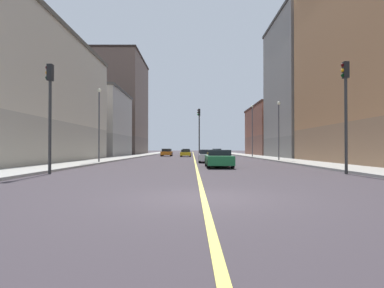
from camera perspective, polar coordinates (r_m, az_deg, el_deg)
name	(u,v)px	position (r m, az deg, el deg)	size (l,w,h in m)	color
ground_plane	(205,198)	(9.19, 2.29, -9.54)	(400.00, 400.00, 0.00)	#373036
sidewalk_left	(251,156)	(59.05, 10.54, -2.06)	(3.51, 168.00, 0.15)	#9E9B93
sidewalk_right	(139,156)	(58.93, -9.45, -2.07)	(3.51, 168.00, 0.15)	#9E9B93
lane_center_stripe	(195,156)	(58.10, 0.56, -2.16)	(0.16, 154.00, 0.01)	#E5D14C
building_left_mid	(317,88)	(51.43, 21.28, 9.32)	(12.14, 15.72, 20.73)	slate
building_left_far	(283,131)	(67.78, 15.85, 2.31)	(12.14, 18.73, 10.03)	brown
building_right_corner	(14,97)	(36.14, -29.13, 7.34)	(12.14, 25.12, 12.88)	#9D9688
building_right_midblock	(91,124)	(57.46, -17.61, 3.46)	(12.14, 15.29, 11.22)	gray
building_right_distant	(119,106)	(77.86, -12.90, 6.58)	(12.14, 19.88, 22.69)	brown
traffic_light_left_near	(347,101)	(19.51, 25.89, 6.84)	(0.40, 0.32, 6.13)	#2D2D2D
traffic_light_right_near	(51,103)	(19.24, -23.75, 6.69)	(0.40, 0.32, 6.00)	#2D2D2D
traffic_light_median_far	(200,127)	(42.37, 1.51, 3.06)	(0.40, 0.32, 6.63)	#2D2D2D
street_lamp_left_near	(280,124)	(35.98, 15.41, 3.47)	(0.36, 0.36, 6.34)	#4C4C51
street_lamp_right_near	(101,117)	(31.46, -15.97, 4.62)	(0.36, 0.36, 6.90)	#4C4C51
street_lamp_left_far	(254,126)	(50.80, 10.92, 3.22)	(0.36, 0.36, 8.02)	#4C4C51
car_green	(220,159)	(23.80, 5.00, -2.59)	(1.92, 4.45, 1.29)	#1E6B38
car_yellow	(187,153)	(54.30, -0.88, -1.64)	(1.83, 4.40, 1.20)	gold
car_silver	(209,156)	(32.32, 3.05, -2.15)	(1.93, 4.62, 1.28)	silver
car_black	(188,152)	(71.52, -0.80, -1.40)	(1.93, 4.08, 1.30)	black
car_orange	(168,153)	(57.96, -4.29, -1.52)	(1.97, 3.98, 1.35)	orange
car_teal	(218,152)	(59.53, 4.68, -1.49)	(2.01, 4.25, 1.34)	#196670
car_maroon	(217,152)	(70.06, 4.51, -1.42)	(1.88, 4.18, 1.26)	maroon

